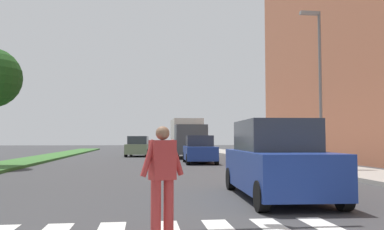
{
  "coord_description": "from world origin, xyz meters",
  "views": [
    {
      "loc": [
        -0.4,
        1.56,
        1.49
      ],
      "look_at": [
        1.96,
        20.86,
        2.64
      ],
      "focal_mm": 37.9,
      "sensor_mm": 36.0,
      "label": 1
    }
  ],
  "objects_px": {
    "sedan_distant": "(138,147)",
    "street_lamp_right": "(318,74)",
    "suv_crossing": "(277,161)",
    "pedestrian_performer": "(162,174)",
    "sedan_midblock": "(199,150)",
    "truck_box_delivery": "(187,137)"
  },
  "relations": [
    {
      "from": "sedan_distant",
      "to": "street_lamp_right",
      "type": "bearing_deg",
      "value": -62.59
    },
    {
      "from": "sedan_distant",
      "to": "suv_crossing",
      "type": "bearing_deg",
      "value": -81.53
    },
    {
      "from": "pedestrian_performer",
      "to": "sedan_midblock",
      "type": "bearing_deg",
      "value": 80.2
    },
    {
      "from": "sedan_midblock",
      "to": "street_lamp_right",
      "type": "bearing_deg",
      "value": -52.57
    },
    {
      "from": "pedestrian_performer",
      "to": "sedan_distant",
      "type": "height_order",
      "value": "sedan_distant"
    },
    {
      "from": "sedan_distant",
      "to": "truck_box_delivery",
      "type": "height_order",
      "value": "truck_box_delivery"
    },
    {
      "from": "sedan_midblock",
      "to": "pedestrian_performer",
      "type": "bearing_deg",
      "value": -99.8
    },
    {
      "from": "sedan_distant",
      "to": "truck_box_delivery",
      "type": "relative_size",
      "value": 0.68
    },
    {
      "from": "suv_crossing",
      "to": "sedan_distant",
      "type": "height_order",
      "value": "suv_crossing"
    },
    {
      "from": "pedestrian_performer",
      "to": "suv_crossing",
      "type": "relative_size",
      "value": 0.36
    },
    {
      "from": "pedestrian_performer",
      "to": "truck_box_delivery",
      "type": "distance_m",
      "value": 26.03
    },
    {
      "from": "sedan_midblock",
      "to": "sedan_distant",
      "type": "height_order",
      "value": "sedan_distant"
    },
    {
      "from": "street_lamp_right",
      "to": "pedestrian_performer",
      "type": "distance_m",
      "value": 14.86
    },
    {
      "from": "suv_crossing",
      "to": "truck_box_delivery",
      "type": "relative_size",
      "value": 0.76
    },
    {
      "from": "suv_crossing",
      "to": "sedan_distant",
      "type": "xyz_separation_m",
      "value": [
        -3.75,
        25.15,
        -0.13
      ]
    },
    {
      "from": "suv_crossing",
      "to": "truck_box_delivery",
      "type": "xyz_separation_m",
      "value": [
        0.18,
        22.24,
        0.7
      ]
    },
    {
      "from": "street_lamp_right",
      "to": "suv_crossing",
      "type": "distance_m",
      "value": 10.4
    },
    {
      "from": "pedestrian_performer",
      "to": "sedan_midblock",
      "type": "xyz_separation_m",
      "value": [
        3.16,
        18.3,
        -0.15
      ]
    },
    {
      "from": "street_lamp_right",
      "to": "sedan_distant",
      "type": "height_order",
      "value": "street_lamp_right"
    },
    {
      "from": "street_lamp_right",
      "to": "sedan_midblock",
      "type": "distance_m",
      "value": 8.85
    },
    {
      "from": "sedan_midblock",
      "to": "sedan_distant",
      "type": "relative_size",
      "value": 0.99
    },
    {
      "from": "sedan_distant",
      "to": "pedestrian_performer",
      "type": "bearing_deg",
      "value": -88.65
    }
  ]
}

